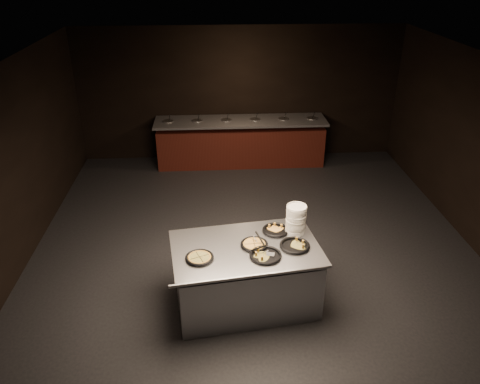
{
  "coord_description": "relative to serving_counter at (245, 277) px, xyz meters",
  "views": [
    {
      "loc": [
        -0.62,
        -6.05,
        4.27
      ],
      "look_at": [
        -0.22,
        0.3,
        0.96
      ],
      "focal_mm": 35.0,
      "sensor_mm": 36.0,
      "label": 1
    }
  ],
  "objects": [
    {
      "name": "room",
      "position": [
        0.24,
        1.11,
        1.02
      ],
      "size": [
        7.02,
        8.02,
        2.92
      ],
      "color": "black",
      "rests_on": "ground"
    },
    {
      "name": "salad_bar",
      "position": [
        0.24,
        4.66,
        0.01
      ],
      "size": [
        3.7,
        0.83,
        1.18
      ],
      "color": "#4E1A12",
      "rests_on": "ground"
    },
    {
      "name": "serving_counter",
      "position": [
        0.0,
        0.0,
        0.0
      ],
      "size": [
        2.01,
        1.44,
        0.9
      ],
      "rotation": [
        0.0,
        0.0,
        0.13
      ],
      "color": "silver",
      "rests_on": "ground"
    },
    {
      "name": "plate_stack",
      "position": [
        0.69,
        0.32,
        0.66
      ],
      "size": [
        0.27,
        0.27,
        0.39
      ],
      "primitive_type": "cylinder",
      "color": "white",
      "rests_on": "serving_counter"
    },
    {
      "name": "pan_veggie_whole",
      "position": [
        -0.58,
        -0.22,
        0.49
      ],
      "size": [
        0.35,
        0.35,
        0.04
      ],
      "rotation": [
        0.0,
        0.0,
        0.39
      ],
      "color": "black",
      "rests_on": "serving_counter"
    },
    {
      "name": "pan_cheese_whole",
      "position": [
        0.11,
        0.03,
        0.49
      ],
      "size": [
        0.35,
        0.35,
        0.04
      ],
      "rotation": [
        0.0,
        0.0,
        0.06
      ],
      "color": "black",
      "rests_on": "serving_counter"
    },
    {
      "name": "pan_cheese_slices_a",
      "position": [
        0.43,
        0.35,
        0.49
      ],
      "size": [
        0.36,
        0.36,
        0.04
      ],
      "rotation": [
        0.0,
        0.0,
        0.62
      ],
      "color": "black",
      "rests_on": "serving_counter"
    },
    {
      "name": "pan_cheese_slices_b",
      "position": [
        0.23,
        -0.22,
        0.49
      ],
      "size": [
        0.4,
        0.4,
        0.04
      ],
      "rotation": [
        0.0,
        0.0,
        2.41
      ],
      "color": "black",
      "rests_on": "serving_counter"
    },
    {
      "name": "pan_veggie_slices",
      "position": [
        0.63,
        -0.03,
        0.49
      ],
      "size": [
        0.39,
        0.39,
        0.04
      ],
      "rotation": [
        0.0,
        0.0,
        -0.63
      ],
      "color": "black",
      "rests_on": "serving_counter"
    },
    {
      "name": "server_left",
      "position": [
        0.16,
        0.07,
        0.54
      ],
      "size": [
        0.24,
        0.28,
        0.16
      ],
      "rotation": [
        0.0,
        0.0,
        2.29
      ],
      "color": "silver",
      "rests_on": "serving_counter"
    },
    {
      "name": "server_right",
      "position": [
        0.19,
        -0.18,
        0.54
      ],
      "size": [
        0.3,
        0.12,
        0.14
      ],
      "rotation": [
        0.0,
        0.0,
        -0.24
      ],
      "color": "silver",
      "rests_on": "serving_counter"
    }
  ]
}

